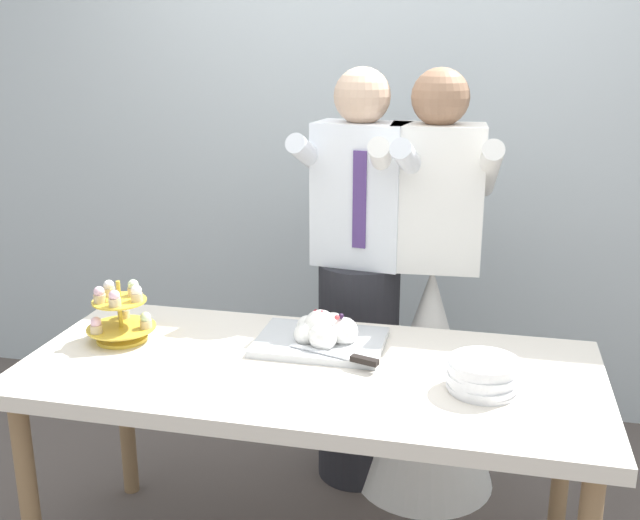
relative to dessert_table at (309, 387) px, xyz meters
The scene contains 7 objects.
rear_wall 1.60m from the dessert_table, 90.00° to the left, with size 5.20×0.10×2.90m, color silver.
dessert_table is the anchor object (origin of this frame).
cupcake_stand 0.69m from the dessert_table, behind, with size 0.23×0.23×0.21m.
main_cake_tray 0.19m from the dessert_table, 86.06° to the left, with size 0.43×0.34×0.13m.
plate_stack 0.55m from the dessert_table, ahead, with size 0.21×0.21×0.10m.
person_groom 0.66m from the dessert_table, 86.22° to the left, with size 0.52×0.54×1.66m.
person_bride 0.74m from the dessert_table, 63.79° to the left, with size 0.56×0.56×1.66m.
Camera 1 is at (0.51, -2.08, 1.75)m, focal length 41.94 mm.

